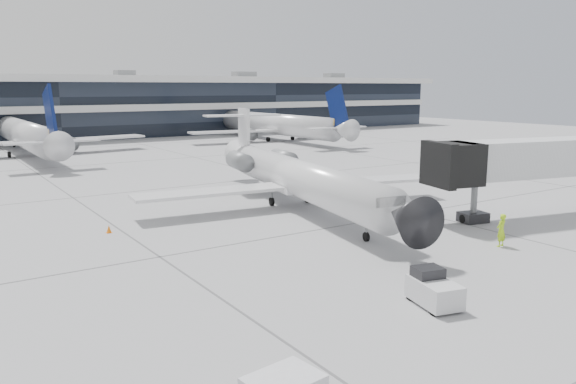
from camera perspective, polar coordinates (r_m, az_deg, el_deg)
ground at (r=36.26m, az=2.07°, el=-4.02°), size 220.00×220.00×0.00m
terminal at (r=112.45m, az=-23.25°, el=7.65°), size 170.00×22.00×10.00m
bg_jet_center at (r=84.92m, az=-24.94°, el=3.44°), size 32.00×40.00×9.60m
bg_jet_right at (r=99.03m, az=-1.40°, el=5.31°), size 32.00×40.00×9.60m
regional_jet at (r=43.06m, az=0.78°, el=1.64°), size 24.72×30.82×7.15m
jet_bridge at (r=44.37m, az=25.10°, el=3.16°), size 17.72×7.05×5.73m
ramp_worker at (r=34.93m, az=20.84°, el=-3.65°), size 0.77×0.56×1.95m
baggage_tug at (r=24.98m, az=14.55°, el=-9.56°), size 1.97×2.69×1.54m
traffic_cone at (r=37.62m, az=-17.73°, el=-3.62°), size 0.34×0.34×0.50m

